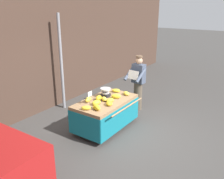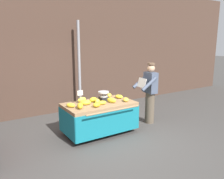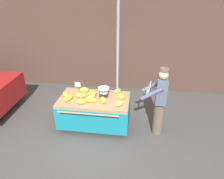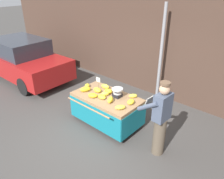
% 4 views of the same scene
% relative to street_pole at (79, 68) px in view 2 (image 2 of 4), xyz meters
% --- Properties ---
extents(ground_plane, '(60.00, 60.00, 0.00)m').
position_rel_street_pole_xyz_m(ground_plane, '(-0.29, -2.61, -1.46)').
color(ground_plane, '#423F3D').
extents(back_wall, '(16.00, 0.24, 4.16)m').
position_rel_street_pole_xyz_m(back_wall, '(-0.29, 0.46, 0.62)').
color(back_wall, '#473328').
rests_on(back_wall, ground).
extents(street_pole, '(0.09, 0.09, 2.93)m').
position_rel_street_pole_xyz_m(street_pole, '(0.00, 0.00, 0.00)').
color(street_pole, gray).
rests_on(street_pole, ground).
extents(banana_cart, '(1.76, 1.19, 0.80)m').
position_rel_street_pole_xyz_m(banana_cart, '(-0.36, -1.91, -0.88)').
color(banana_cart, '#93704C').
rests_on(banana_cart, ground).
extents(weighing_scale, '(0.28, 0.28, 0.24)m').
position_rel_street_pole_xyz_m(weighing_scale, '(-0.14, -1.76, -0.54)').
color(weighing_scale, black).
rests_on(weighing_scale, banana_cart).
extents(price_sign, '(0.14, 0.01, 0.34)m').
position_rel_street_pole_xyz_m(price_sign, '(-0.80, -1.77, -0.41)').
color(price_sign, '#997A51').
rests_on(price_sign, banana_cart).
extents(banana_bunch_0, '(0.27, 0.20, 0.11)m').
position_rel_street_pole_xyz_m(banana_bunch_0, '(-0.72, -1.90, -0.61)').
color(banana_bunch_0, yellow).
rests_on(banana_bunch_0, banana_cart).
extents(banana_bunch_1, '(0.24, 0.31, 0.13)m').
position_rel_street_pole_xyz_m(banana_bunch_1, '(-0.96, -2.09, -0.60)').
color(banana_bunch_1, gold).
rests_on(banana_bunch_1, banana_cart).
extents(banana_bunch_2, '(0.25, 0.16, 0.13)m').
position_rel_street_pole_xyz_m(banana_bunch_2, '(-0.69, -1.62, -0.60)').
color(banana_bunch_2, yellow).
rests_on(banana_bunch_2, banana_cart).
extents(banana_bunch_3, '(0.22, 0.24, 0.10)m').
position_rel_street_pole_xyz_m(banana_bunch_3, '(0.17, -1.53, -0.61)').
color(banana_bunch_3, yellow).
rests_on(banana_bunch_3, banana_cart).
extents(banana_bunch_4, '(0.21, 0.26, 0.10)m').
position_rel_street_pole_xyz_m(banana_bunch_4, '(0.31, -1.80, -0.61)').
color(banana_bunch_4, yellow).
rests_on(banana_bunch_4, banana_cart).
extents(banana_bunch_5, '(0.25, 0.28, 0.09)m').
position_rel_street_pole_xyz_m(banana_bunch_5, '(0.28, -2.15, -0.61)').
color(banana_bunch_5, yellow).
rests_on(banana_bunch_5, banana_cart).
extents(banana_bunch_6, '(0.21, 0.24, 0.11)m').
position_rel_street_pole_xyz_m(banana_bunch_6, '(-0.42, -1.91, -0.61)').
color(banana_bunch_6, yellow).
rests_on(banana_bunch_6, banana_cart).
extents(banana_bunch_7, '(0.23, 0.26, 0.10)m').
position_rel_street_pole_xyz_m(banana_bunch_7, '(-1.11, -1.89, -0.61)').
color(banana_bunch_7, yellow).
rests_on(banana_bunch_7, banana_cart).
extents(banana_bunch_8, '(0.21, 0.28, 0.13)m').
position_rel_street_pole_xyz_m(banana_bunch_8, '(-0.10, -2.07, -0.60)').
color(banana_bunch_8, yellow).
rests_on(banana_bunch_8, banana_cart).
extents(banana_bunch_9, '(0.23, 0.17, 0.12)m').
position_rel_street_pole_xyz_m(banana_bunch_9, '(-0.45, -1.76, -0.60)').
color(banana_bunch_9, gold).
rests_on(banana_bunch_9, banana_cart).
extents(banana_bunch_10, '(0.24, 0.17, 0.09)m').
position_rel_street_pole_xyz_m(banana_bunch_10, '(-0.38, -2.07, -0.62)').
color(banana_bunch_10, yellow).
rests_on(banana_bunch_10, banana_cart).
extents(banana_bunch_11, '(0.28, 0.26, 0.11)m').
position_rel_street_pole_xyz_m(banana_bunch_11, '(-0.58, -2.19, -0.61)').
color(banana_bunch_11, gold).
rests_on(banana_bunch_11, banana_cart).
extents(vendor_person, '(0.60, 0.54, 1.71)m').
position_rel_street_pole_xyz_m(vendor_person, '(1.22, -2.00, -0.59)').
color(vendor_person, brown).
rests_on(vendor_person, ground).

